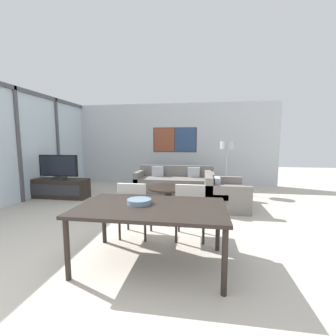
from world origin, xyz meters
TOP-DOWN VIEW (x-y plane):
  - ground_plane at (0.00, 0.00)m, footprint 24.00×24.00m
  - wall_back at (0.01, 6.01)m, footprint 7.44×0.09m
  - window_wall_left at (-3.22, 3.00)m, footprint 0.07×6.01m
  - area_rug at (0.41, 3.36)m, footprint 2.61×1.92m
  - tv_console at (-2.54, 3.53)m, footprint 1.54×0.47m
  - television at (-2.54, 3.53)m, footprint 1.08×0.20m
  - sofa_main at (0.41, 4.79)m, footprint 2.30×0.94m
  - sofa_side at (1.68, 3.38)m, footprint 0.94×1.38m
  - coffee_table at (0.41, 3.36)m, footprint 0.98×0.98m
  - dining_table at (0.61, 0.71)m, footprint 1.77×1.04m
  - dining_chair_left at (0.18, 1.41)m, footprint 0.46×0.46m
  - dining_chair_centre at (1.04, 1.45)m, footprint 0.46×0.46m
  - fruit_bowl at (0.45, 0.77)m, footprint 0.30×0.30m
  - floor_lamp at (1.91, 4.73)m, footprint 0.39×0.39m

SIDE VIEW (x-z plane):
  - ground_plane at x=0.00m, z-range 0.00..0.00m
  - area_rug at x=0.41m, z-range 0.00..0.01m
  - tv_console at x=-2.54m, z-range 0.00..0.51m
  - sofa_main at x=0.41m, z-range -0.11..0.64m
  - sofa_side at x=1.68m, z-range -0.11..0.64m
  - coffee_table at x=0.41m, z-range 0.10..0.52m
  - dining_chair_left at x=0.18m, z-range 0.06..0.94m
  - dining_chair_centre at x=1.04m, z-range 0.06..0.94m
  - dining_table at x=0.61m, z-range 0.30..1.03m
  - fruit_bowl at x=0.45m, z-range 0.73..0.80m
  - television at x=-2.54m, z-range 0.51..1.14m
  - floor_lamp at x=1.91m, z-range 0.55..2.05m
  - wall_back at x=0.01m, z-range 0.01..2.81m
  - window_wall_left at x=-3.22m, z-range 0.13..2.93m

